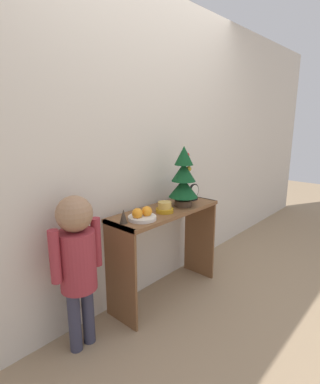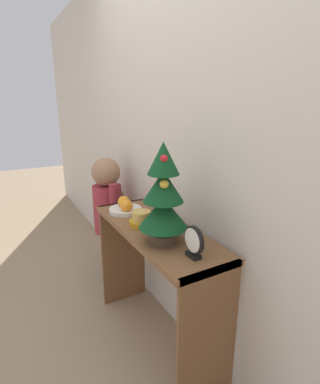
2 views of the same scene
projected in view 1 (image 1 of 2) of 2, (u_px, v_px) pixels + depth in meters
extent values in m
plane|color=#997F60|center=(181.00, 302.00, 2.53)|extent=(12.00, 12.00, 0.00)
cube|color=beige|center=(145.00, 150.00, 2.50)|extent=(7.00, 0.05, 2.50)
cube|color=brown|center=(166.00, 211.00, 2.47)|extent=(1.03, 0.36, 0.03)
cube|color=brown|center=(120.00, 275.00, 2.19)|extent=(0.02, 0.34, 0.78)
cube|color=brown|center=(199.00, 236.00, 2.92)|extent=(0.02, 0.34, 0.78)
cylinder|color=#4C3828|center=(183.00, 203.00, 2.55)|extent=(0.15, 0.15, 0.05)
cylinder|color=brown|center=(183.00, 198.00, 2.54)|extent=(0.02, 0.02, 0.04)
cone|color=#0F421E|center=(183.00, 188.00, 2.52)|extent=(0.25, 0.25, 0.16)
cone|color=#0F421E|center=(184.00, 172.00, 2.49)|extent=(0.20, 0.20, 0.16)
cone|color=#0F421E|center=(184.00, 155.00, 2.45)|extent=(0.16, 0.16, 0.16)
sphere|color=red|center=(187.00, 155.00, 2.46)|extent=(0.04, 0.04, 0.04)
sphere|color=silver|center=(179.00, 164.00, 2.47)|extent=(0.04, 0.04, 0.04)
sphere|color=gold|center=(189.00, 169.00, 2.50)|extent=(0.04, 0.04, 0.04)
cylinder|color=silver|center=(142.00, 218.00, 2.20)|extent=(0.21, 0.21, 0.03)
sphere|color=orange|center=(147.00, 211.00, 2.21)|extent=(0.08, 0.08, 0.08)
sphere|color=orange|center=(137.00, 213.00, 2.16)|extent=(0.08, 0.08, 0.08)
cylinder|color=#B78419|center=(165.00, 210.00, 2.37)|extent=(0.14, 0.14, 0.03)
cylinder|color=gold|center=(165.00, 205.00, 2.36)|extent=(0.11, 0.11, 0.05)
cube|color=black|center=(193.00, 199.00, 2.73)|extent=(0.07, 0.04, 0.02)
cylinder|color=black|center=(194.00, 191.00, 2.71)|extent=(0.13, 0.02, 0.13)
cylinder|color=white|center=(195.00, 191.00, 2.71)|extent=(0.11, 0.00, 0.11)
cone|color=#382D23|center=(123.00, 216.00, 2.11)|extent=(0.06, 0.06, 0.10)
cylinder|color=#38384C|center=(75.00, 321.00, 1.95)|extent=(0.08, 0.08, 0.43)
cylinder|color=#38384C|center=(88.00, 313.00, 2.03)|extent=(0.08, 0.08, 0.43)
cylinder|color=#992D38|center=(78.00, 260.00, 1.90)|extent=(0.23, 0.23, 0.39)
sphere|color=#997051|center=(74.00, 214.00, 1.82)|extent=(0.23, 0.23, 0.23)
cylinder|color=#992D38|center=(55.00, 257.00, 1.77)|extent=(0.07, 0.07, 0.33)
cylinder|color=#992D38|center=(96.00, 242.00, 1.98)|extent=(0.07, 0.07, 0.33)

